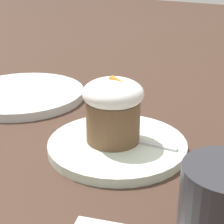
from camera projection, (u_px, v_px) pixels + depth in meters
The scene contains 5 objects.
ground_plane at pixel (117, 149), 0.60m from camera, with size 4.00×4.00×0.00m, color #3D281E.
dessert_plate at pixel (117, 145), 0.60m from camera, with size 0.22×0.22×0.01m.
carrot_cake at pixel (112, 109), 0.58m from camera, with size 0.10×0.10×0.11m.
spoon at pixel (129, 138), 0.60m from camera, with size 0.12×0.04×0.01m.
side_plate at pixel (22, 94), 0.82m from camera, with size 0.27×0.27×0.02m.
Camera 1 is at (0.30, -0.44, 0.29)m, focal length 60.00 mm.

